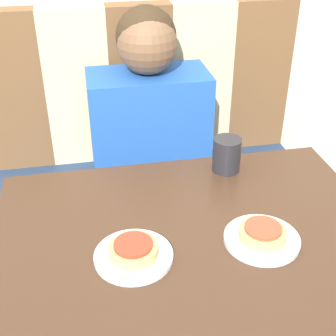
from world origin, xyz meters
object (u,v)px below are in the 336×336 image
(pizza_right, at_px, (263,232))
(plate_left, at_px, (134,256))
(person, at_px, (149,104))
(pizza_left, at_px, (133,249))
(plate_right, at_px, (262,239))
(drinking_cup, at_px, (227,155))

(pizza_right, bearing_deg, plate_left, 180.00)
(person, height_order, pizza_left, person)
(person, relative_size, plate_left, 3.64)
(plate_right, relative_size, pizza_right, 1.61)
(plate_right, bearing_deg, drinking_cup, 87.89)
(pizza_left, relative_size, pizza_right, 1.00)
(person, xyz_separation_m, plate_right, (0.14, -0.71, -0.04))
(pizza_right, height_order, drinking_cup, drinking_cup)
(person, bearing_deg, drinking_cup, -68.41)
(plate_right, height_order, pizza_left, pizza_left)
(pizza_left, distance_m, pizza_right, 0.29)
(person, height_order, pizza_right, person)
(plate_left, relative_size, drinking_cup, 1.77)
(plate_right, distance_m, pizza_left, 0.29)
(person, bearing_deg, pizza_left, -101.57)
(plate_left, relative_size, pizza_right, 1.61)
(person, distance_m, pizza_left, 0.72)
(drinking_cup, bearing_deg, plate_right, -92.11)
(plate_right, bearing_deg, pizza_right, -90.00)
(person, height_order, plate_left, person)
(person, distance_m, plate_right, 0.72)
(pizza_left, bearing_deg, drinking_cup, 46.07)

